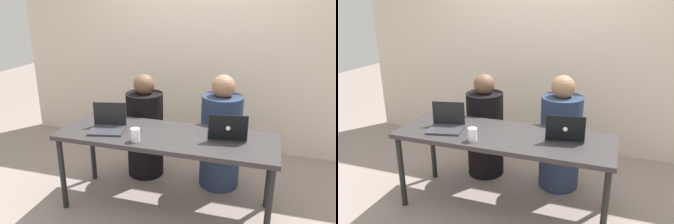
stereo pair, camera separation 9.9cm
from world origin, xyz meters
TOP-DOWN VIEW (x-y plane):
  - ground_plane at (0.00, 0.00)m, footprint 12.00×12.00m
  - back_wall at (0.00, 1.49)m, footprint 4.85×0.10m
  - desk at (0.00, 0.00)m, footprint 1.86×0.64m
  - person_on_left at (-0.40, 0.55)m, footprint 0.46×0.46m
  - person_on_right at (0.40, 0.55)m, footprint 0.45×0.45m
  - laptop_front_left at (-0.52, -0.05)m, footprint 0.34×0.29m
  - laptop_back_right at (0.51, 0.07)m, footprint 0.34×0.29m
  - water_glass_left at (-0.19, -0.21)m, footprint 0.08×0.08m

SIDE VIEW (x-z plane):
  - ground_plane at x=0.00m, z-range 0.00..0.00m
  - person_on_left at x=-0.40m, z-range -0.06..1.05m
  - person_on_right at x=0.40m, z-range -0.06..1.09m
  - desk at x=0.00m, z-range 0.30..1.02m
  - water_glass_left at x=-0.19m, z-range 0.72..0.83m
  - laptop_back_right at x=0.51m, z-range 0.66..0.89m
  - laptop_front_left at x=-0.52m, z-range 0.66..0.89m
  - back_wall at x=0.00m, z-range 0.00..2.69m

